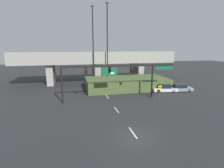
% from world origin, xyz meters
% --- Properties ---
extents(ground_plane, '(160.00, 160.00, 0.00)m').
position_xyz_m(ground_plane, '(0.00, 0.00, 0.00)').
color(ground_plane, '#262628').
extents(lane_markings, '(0.14, 29.00, 0.01)m').
position_xyz_m(lane_markings, '(0.00, 13.87, 0.00)').
color(lane_markings, silver).
rests_on(lane_markings, ground).
extents(signal_gantry, '(18.51, 0.44, 5.69)m').
position_xyz_m(signal_gantry, '(1.36, 11.83, 4.71)').
color(signal_gantry, black).
rests_on(signal_gantry, ground).
extents(speed_limit_sign, '(0.60, 0.11, 2.44)m').
position_xyz_m(speed_limit_sign, '(7.88, 10.13, 1.59)').
color(speed_limit_sign, '#4C4C4C').
rests_on(speed_limit_sign, ground).
extents(highway_light_pole_near, '(0.70, 0.36, 17.41)m').
position_xyz_m(highway_light_pole_near, '(1.86, 22.77, 9.09)').
color(highway_light_pole_near, black).
rests_on(highway_light_pole_near, ground).
extents(highway_light_pole_far, '(0.70, 0.36, 16.79)m').
position_xyz_m(highway_light_pole_far, '(-1.09, 23.49, 8.78)').
color(highway_light_pole_far, black).
rests_on(highway_light_pole_far, ground).
extents(overpass_bridge, '(37.23, 8.18, 7.40)m').
position_xyz_m(overpass_bridge, '(0.00, 27.70, 5.02)').
color(overpass_bridge, gray).
rests_on(overpass_bridge, ground).
extents(grass_embankment, '(16.57, 8.39, 2.14)m').
position_xyz_m(grass_embankment, '(5.14, 19.22, 1.07)').
color(grass_embankment, '#42562D').
rests_on(grass_embankment, ground).
extents(parked_sedan_near_right, '(4.81, 2.56, 1.49)m').
position_xyz_m(parked_sedan_near_right, '(11.39, 14.78, 0.69)').
color(parked_sedan_near_right, silver).
rests_on(parked_sedan_near_right, ground).
extents(parked_sedan_mid_right, '(4.68, 2.48, 1.44)m').
position_xyz_m(parked_sedan_mid_right, '(14.56, 14.50, 0.67)').
color(parked_sedan_mid_right, gray).
rests_on(parked_sedan_mid_right, ground).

